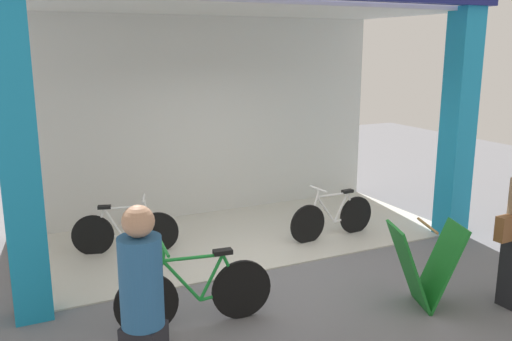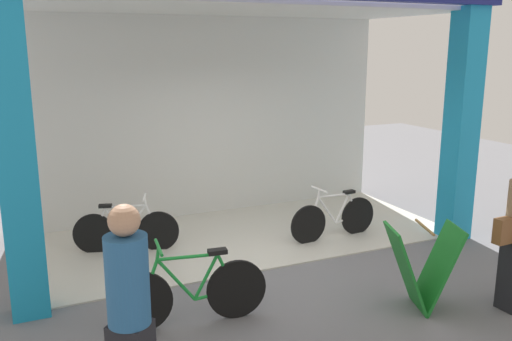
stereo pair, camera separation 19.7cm
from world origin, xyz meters
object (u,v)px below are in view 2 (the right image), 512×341
bicycle_inside_0 (126,230)px  sandwich_board_sign (422,267)px  bicycle_parked_0 (190,292)px  bicycle_inside_1 (334,218)px  pedestrian_1 (130,320)px

bicycle_inside_0 → sandwich_board_sign: sandwich_board_sign is taller
bicycle_parked_0 → bicycle_inside_1: bearing=30.3°
bicycle_inside_0 → bicycle_inside_1: bicycle_inside_1 is taller
sandwich_board_sign → pedestrian_1: (-3.22, -0.67, 0.43)m
bicycle_inside_1 → pedestrian_1: bearing=-140.6°
bicycle_inside_0 → bicycle_parked_0: (0.20, -2.29, 0.04)m
bicycle_inside_1 → pedestrian_1: (-3.54, -2.91, 0.57)m
pedestrian_1 → sandwich_board_sign: bearing=11.7°
bicycle_parked_0 → sandwich_board_sign: sandwich_board_sign is taller
sandwich_board_sign → bicycle_parked_0: bearing=164.2°
bicycle_inside_0 → bicycle_inside_1: bearing=-14.0°
bicycle_parked_0 → sandwich_board_sign: (2.37, -0.67, 0.11)m
bicycle_inside_1 → sandwich_board_sign: sandwich_board_sign is taller
sandwich_board_sign → bicycle_inside_1: bearing=82.0°
sandwich_board_sign → pedestrian_1: 3.32m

